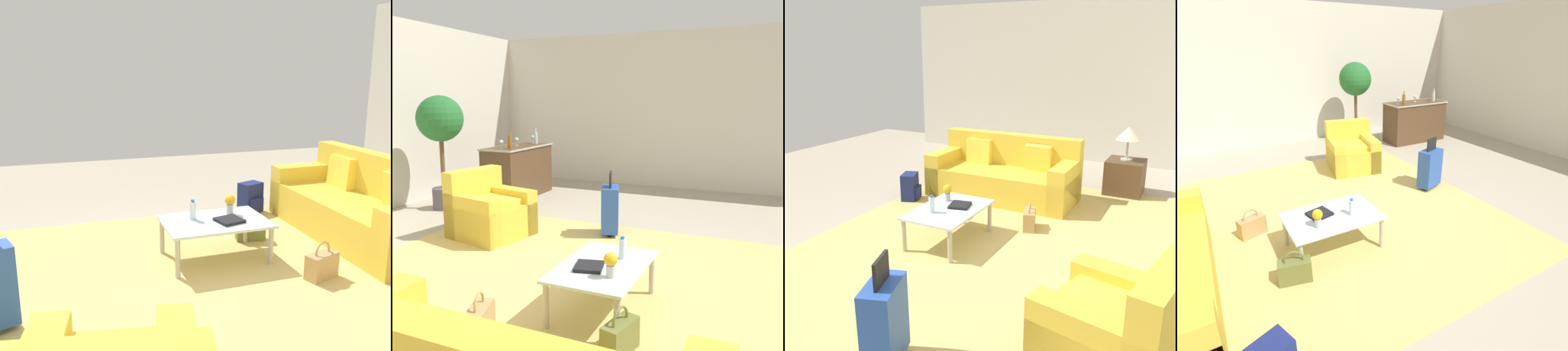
# 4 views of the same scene
# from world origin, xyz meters

# --- Properties ---
(ground_plane) EXTENTS (12.00, 12.00, 0.00)m
(ground_plane) POSITION_xyz_m (0.00, 0.00, 0.00)
(ground_plane) COLOR #A89E89
(area_rug) EXTENTS (5.20, 4.40, 0.01)m
(area_rug) POSITION_xyz_m (-0.60, 0.20, 0.00)
(area_rug) COLOR tan
(area_rug) RESTS_ON ground
(couch) EXTENTS (0.92, 2.19, 0.93)m
(couch) POSITION_xyz_m (-2.20, -0.60, 0.31)
(couch) COLOR gold
(couch) RESTS_ON ground
(coffee_table) EXTENTS (1.04, 0.69, 0.41)m
(coffee_table) POSITION_xyz_m (-0.40, -0.50, 0.36)
(coffee_table) COLOR silver
(coffee_table) RESTS_ON ground
(water_bottle) EXTENTS (0.06, 0.06, 0.20)m
(water_bottle) POSITION_xyz_m (-0.20, -0.60, 0.50)
(water_bottle) COLOR silver
(water_bottle) RESTS_ON coffee_table
(coffee_table_book) EXTENTS (0.29, 0.28, 0.03)m
(coffee_table_book) POSITION_xyz_m (-0.52, -0.42, 0.42)
(coffee_table_book) COLOR black
(coffee_table_book) RESTS_ON coffee_table
(flower_vase) EXTENTS (0.11, 0.11, 0.21)m
(flower_vase) POSITION_xyz_m (-0.62, -0.65, 0.53)
(flower_vase) COLOR #B2B7BC
(flower_vase) RESTS_ON coffee_table
(handbag_tan) EXTENTS (0.35, 0.23, 0.36)m
(handbag_tan) POSITION_xyz_m (-1.18, 0.20, 0.13)
(handbag_tan) COLOR tan
(handbag_tan) RESTS_ON ground
(handbag_olive) EXTENTS (0.34, 0.21, 0.36)m
(handbag_olive) POSITION_xyz_m (-0.96, -0.85, 0.13)
(handbag_olive) COLOR olive
(handbag_olive) RESTS_ON ground
(backpack_navy) EXTENTS (0.35, 0.32, 0.40)m
(backpack_navy) POSITION_xyz_m (-1.40, -1.79, 0.19)
(backpack_navy) COLOR navy
(backpack_navy) RESTS_ON ground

